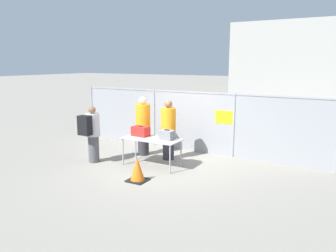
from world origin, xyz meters
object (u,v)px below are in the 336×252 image
suitcase_grey (167,135)px  traffic_cone (138,170)px  traveler_hooded (92,132)px  utility_trailer (242,132)px  security_worker_far (143,125)px  suitcase_red (141,131)px  inspection_table (152,141)px  security_worker_near (168,129)px

suitcase_grey → traffic_cone: (-0.09, -1.27, -0.65)m
traveler_hooded → utility_trailer: traveler_hooded is taller
security_worker_far → utility_trailer: security_worker_far is taller
traveler_hooded → security_worker_far: bearing=48.6°
suitcase_grey → suitcase_red: bearing=-180.0°
inspection_table → security_worker_far: size_ratio=0.90×
inspection_table → suitcase_red: (-0.43, 0.10, 0.20)m
utility_trailer → traffic_cone: size_ratio=6.91×
security_worker_near → traffic_cone: 2.08m
suitcase_red → security_worker_near: bearing=53.6°
suitcase_red → utility_trailer: 4.15m
suitcase_red → traffic_cone: bearing=-58.6°
inspection_table → suitcase_grey: size_ratio=4.23×
utility_trailer → traffic_cone: (-1.03, -4.97, -0.15)m
suitcase_red → traffic_cone: 1.62m
security_worker_far → utility_trailer: bearing=-132.8°
traveler_hooded → security_worker_near: security_worker_near is taller
security_worker_far → suitcase_red: bearing=112.8°
suitcase_grey → security_worker_near: (-0.35, 0.69, 0.00)m
inspection_table → suitcase_grey: 0.49m
suitcase_grey → traveler_hooded: (-2.09, -0.68, -0.02)m
security_worker_near → utility_trailer: 3.31m
suitcase_grey → security_worker_far: security_worker_far is taller
suitcase_grey → traffic_cone: bearing=-94.3°
inspection_table → suitcase_grey: bearing=13.6°
suitcase_grey → utility_trailer: bearing=75.9°
suitcase_red → suitcase_grey: size_ratio=1.31×
suitcase_grey → security_worker_near: security_worker_near is taller
suitcase_grey → utility_trailer: (0.93, 3.71, -0.49)m
traffic_cone → suitcase_red: bearing=121.4°
traffic_cone → utility_trailer: bearing=78.4°
utility_trailer → traffic_cone: bearing=-101.6°
traveler_hooded → utility_trailer: size_ratio=0.41×
suitcase_red → traveler_hooded: size_ratio=0.31×
suitcase_grey → security_worker_near: 0.78m
suitcase_grey → inspection_table: bearing=-166.4°
suitcase_red → traveler_hooded: traveler_hooded is taller
inspection_table → suitcase_red: suitcase_red is taller
suitcase_grey → utility_trailer: 3.86m
security_worker_near → utility_trailer: size_ratio=0.44×
suitcase_grey → traffic_cone: size_ratio=0.67×
security_worker_near → security_worker_far: (-0.92, 0.03, 0.03)m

